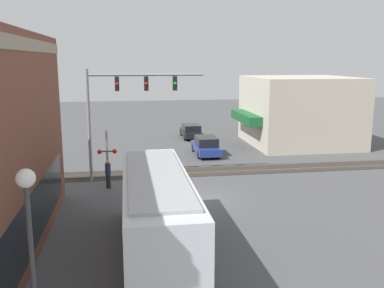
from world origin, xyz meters
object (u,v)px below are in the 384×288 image
Objects in this scene: streetlamp at (32,260)px; pedestrian_near_bus at (200,220)px; city_bus at (156,211)px; pedestrian_at_crossing at (108,174)px; parked_car_blue at (206,146)px; parked_car_black at (191,132)px; crossing_signal at (107,151)px.

streetlamp is 2.98× the size of pedestrian_near_bus.
city_bus is 5.69× the size of pedestrian_at_crossing.
pedestrian_near_bus is (1.17, -1.94, -0.95)m from city_bus.
streetlamp is 26.01m from parked_car_blue.
parked_car_black is at bearing 0.00° from parked_car_blue.
city_bus is 5.63× the size of pedestrian_near_bus.
streetlamp is 1.26× the size of parked_car_black.
pedestrian_at_crossing is (-0.04, -0.01, -1.38)m from crossing_signal.
parked_car_black is 17.92m from pedestrian_at_crossing.
pedestrian_near_bus is (-8.53, -4.20, -1.37)m from crossing_signal.
pedestrian_at_crossing is at bearing 26.29° from pedestrian_near_bus.
parked_car_blue is 2.48× the size of pedestrian_near_bus.
pedestrian_at_crossing is at bearing -171.11° from crossing_signal.
streetlamp is at bearing 152.68° from city_bus.
parked_car_blue is at bearing 180.00° from parked_car_black.
streetlamp is at bearing 145.34° from pedestrian_near_bus.
pedestrian_at_crossing is at bearing 13.15° from city_bus.
city_bus reaches higher than pedestrian_near_bus.
parked_car_black is (25.87, -5.40, -1.23)m from city_bus.
crossing_signal is 2.11× the size of pedestrian_near_bus.
pedestrian_at_crossing is (-8.25, 7.66, 0.20)m from parked_car_blue.
crossing_signal is 16.22m from streetlamp.
city_bus reaches higher than pedestrian_at_crossing.
crossing_signal is 0.85× the size of parked_car_blue.
parked_car_blue is (24.37, -8.73, -2.49)m from streetlamp.
pedestrian_near_bus reaches higher than pedestrian_at_crossing.
parked_car_blue is at bearing -16.77° from city_bus.
pedestrian_near_bus is at bearing 168.32° from parked_car_blue.
pedestrian_near_bus is (7.63, -5.27, -2.27)m from streetlamp.
city_bus is at bearing 168.21° from parked_car_black.
parked_car_black is at bearing -11.79° from city_bus.
parked_car_black is at bearing -25.30° from pedestrian_at_crossing.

